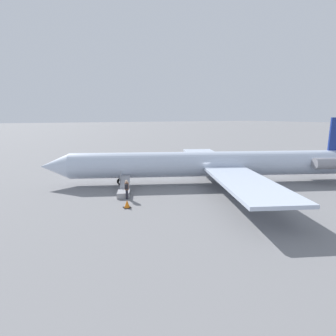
% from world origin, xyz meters
% --- Properties ---
extents(ground_plane, '(600.00, 600.00, 0.00)m').
position_xyz_m(ground_plane, '(0.00, 0.00, 0.00)').
color(ground_plane, slate).
extents(airplane_main, '(34.26, 27.04, 7.15)m').
position_xyz_m(airplane_main, '(-0.96, 0.40, 2.13)').
color(airplane_main, silver).
rests_on(airplane_main, ground).
extents(boarding_stairs, '(2.48, 4.10, 1.75)m').
position_xyz_m(boarding_stairs, '(9.67, 0.17, 0.38)').
color(boarding_stairs, '#99999E').
rests_on(boarding_stairs, ground).
extents(passenger, '(0.45, 0.57, 1.74)m').
position_xyz_m(passenger, '(9.85, 1.54, 1.00)').
color(passenger, '#23232D').
rests_on(passenger, ground).
extents(traffic_cone_near_stairs, '(0.60, 0.60, 0.66)m').
position_xyz_m(traffic_cone_near_stairs, '(10.58, 3.71, 0.31)').
color(traffic_cone_near_stairs, black).
rests_on(traffic_cone_near_stairs, ground).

